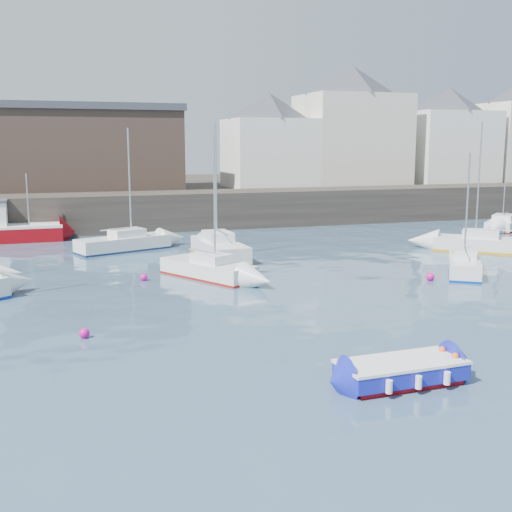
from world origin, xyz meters
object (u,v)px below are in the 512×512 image
object	(u,v)px
sailboat_b	(208,269)
fishing_boat	(5,229)
sailboat_g	(504,223)
buoy_near	(85,338)
sailboat_h	(124,243)
buoy_mid	(430,280)
blue_dinghy	(401,371)
buoy_far	(144,280)
sailboat_c	(464,265)
sailboat_f	(219,248)
sailboat_d	(485,244)

from	to	relation	value
sailboat_b	fishing_boat	bearing A→B (deg)	122.67
sailboat_g	buoy_near	size ratio (longest dim) A/B	20.53
sailboat_g	sailboat_b	bearing A→B (deg)	-157.62
sailboat_h	buoy_mid	size ratio (longest dim) A/B	18.76
fishing_boat	buoy_mid	xyz separation A→B (m)	(21.62, -21.17, -0.94)
blue_dinghy	buoy_far	bearing A→B (deg)	106.72
fishing_boat	buoy_mid	world-z (taller)	fishing_boat
sailboat_h	buoy_far	world-z (taller)	sailboat_h
sailboat_c	sailboat_g	size ratio (longest dim) A/B	0.83
buoy_mid	buoy_far	world-z (taller)	buoy_mid
fishing_boat	sailboat_b	bearing A→B (deg)	-57.33
fishing_boat	sailboat_b	size ratio (longest dim) A/B	0.99
sailboat_b	sailboat_g	distance (m)	30.39
blue_dinghy	sailboat_f	size ratio (longest dim) A/B	0.46
sailboat_b	sailboat_d	distance (m)	19.51
fishing_boat	buoy_far	world-z (taller)	fishing_boat
sailboat_c	sailboat_h	xyz separation A→B (m)	(-16.67, 13.55, 0.02)
sailboat_b	sailboat_g	bearing A→B (deg)	22.38
blue_dinghy	sailboat_f	bearing A→B (deg)	89.04
fishing_boat	sailboat_h	size ratio (longest dim) A/B	0.92
sailboat_d	fishing_boat	bearing A→B (deg)	154.58
sailboat_b	buoy_near	xyz separation A→B (m)	(-6.87, -8.93, -0.48)
fishing_boat	sailboat_g	size ratio (longest dim) A/B	0.94
sailboat_b	sailboat_d	world-z (taller)	sailboat_d
sailboat_g	fishing_boat	bearing A→B (deg)	172.17
sailboat_g	buoy_near	xyz separation A→B (m)	(-34.96, -20.50, -0.44)
sailboat_c	sailboat_h	distance (m)	21.49
fishing_boat	sailboat_f	size ratio (longest dim) A/B	0.89
fishing_boat	sailboat_c	size ratio (longest dim) A/B	1.13
buoy_far	sailboat_c	bearing A→B (deg)	-12.46
buoy_near	buoy_mid	world-z (taller)	buoy_mid
blue_dinghy	sailboat_b	bearing A→B (deg)	96.01
sailboat_b	sailboat_c	bearing A→B (deg)	-13.96
sailboat_f	buoy_mid	world-z (taller)	sailboat_f
buoy_near	sailboat_d	bearing A→B (deg)	23.72
buoy_mid	buoy_far	bearing A→B (deg)	161.90
sailboat_f	sailboat_b	bearing A→B (deg)	-110.47
fishing_boat	sailboat_d	xyz separation A→B (m)	(30.19, -14.35, -0.44)
blue_dinghy	sailboat_g	size ratio (longest dim) A/B	0.49
fishing_boat	sailboat_b	xyz separation A→B (m)	(10.85, -16.92, -0.46)
sailboat_h	buoy_mid	xyz separation A→B (m)	(13.99, -14.45, -0.52)
sailboat_b	sailboat_c	world-z (taller)	sailboat_b
sailboat_g	buoy_far	xyz separation A→B (m)	(-31.43, -11.20, -0.44)
sailboat_g	buoy_mid	world-z (taller)	sailboat_g
sailboat_h	sailboat_d	bearing A→B (deg)	-18.69
sailboat_d	blue_dinghy	bearing A→B (deg)	-132.64
buoy_mid	blue_dinghy	bearing A→B (deg)	-126.31
buoy_mid	sailboat_b	bearing A→B (deg)	158.48
sailboat_d	sailboat_h	size ratio (longest dim) A/B	1.05
sailboat_c	buoy_far	size ratio (longest dim) A/B	17.39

